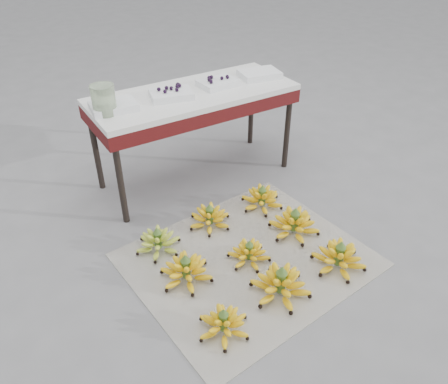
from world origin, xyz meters
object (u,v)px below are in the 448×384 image
tray_right (218,83)px  tray_far_right (259,74)px  bunch_front_center (281,284)px  bunch_back_center (210,218)px  bunch_mid_center (249,253)px  bunch_back_right (262,199)px  bunch_mid_left (186,271)px  bunch_front_left (224,324)px  glass_jar (104,100)px  bunch_front_right (339,258)px  vendor_table (194,102)px  tray_far_left (114,106)px  tray_left (171,94)px  bunch_mid_right (294,224)px  bunch_back_left (158,242)px  newspaper_mat (248,259)px

tray_right → tray_far_right: 0.33m
bunch_front_center → bunch_back_center: 0.68m
bunch_mid_center → bunch_back_right: 0.52m
bunch_back_center → bunch_mid_left: bearing=-113.8°
bunch_front_left → glass_jar: glass_jar is taller
bunch_front_right → vendor_table: (-0.20, 1.23, 0.51)m
bunch_mid_center → tray_far_left: size_ratio=0.89×
bunch_front_left → bunch_mid_center: (0.38, 0.33, -0.00)m
bunch_back_right → glass_jar: bearing=157.6°
bunch_mid_left → tray_left: 1.12m
bunch_front_right → bunch_mid_right: 0.36m
vendor_table → tray_far_left: bearing=-179.5°
bunch_front_right → bunch_mid_left: bunch_front_right is taller
bunch_back_left → bunch_mid_center: bearing=-21.8°
bunch_front_center → vendor_table: bearing=82.2°
bunch_mid_right → tray_right: bearing=81.0°
bunch_mid_center → bunch_back_center: (-0.03, 0.39, 0.01)m
newspaper_mat → bunch_mid_right: size_ratio=3.62×
bunch_back_right → bunch_front_left: bearing=-124.5°
newspaper_mat → tray_left: 1.13m
tray_far_left → glass_jar: bearing=-154.4°
bunch_mid_left → bunch_back_right: (0.73, 0.32, -0.00)m
bunch_front_right → glass_jar: (-0.80, 1.20, 0.67)m
bunch_back_center → tray_right: 0.91m
bunch_front_center → glass_jar: glass_jar is taller
bunch_front_left → bunch_back_right: bunch_back_right is taller
vendor_table → bunch_mid_left: bearing=-122.1°
bunch_mid_left → tray_right: size_ratio=1.17×
bunch_front_right → tray_far_right: tray_far_right is taller
bunch_mid_right → bunch_back_center: 0.51m
bunch_back_left → tray_left: size_ratio=1.13×
bunch_front_left → bunch_front_center: size_ratio=0.82×
bunch_back_right → tray_far_left: 1.09m
tray_far_right → glass_jar: 1.12m
bunch_back_left → bunch_back_center: bunch_back_center is taller
newspaper_mat → tray_left: tray_left is taller
bunch_front_left → vendor_table: bearing=68.3°
bunch_front_right → bunch_mid_right: (-0.02, 0.36, 0.00)m
bunch_back_center → tray_left: size_ratio=1.15×
bunch_front_left → tray_far_right: (1.08, 1.26, 0.61)m
bunch_back_right → tray_left: tray_left is taller
newspaper_mat → bunch_front_center: size_ratio=3.97×
bunch_front_center → vendor_table: size_ratio=0.23×
newspaper_mat → bunch_mid_right: (0.37, 0.05, 0.07)m
bunch_mid_right → bunch_back_center: bearing=131.3°
bunch_mid_center → tray_right: size_ratio=0.98×
bunch_front_right → bunch_back_right: size_ratio=1.18×
bunch_front_center → bunch_mid_right: size_ratio=0.91×
newspaper_mat → bunch_back_left: bearing=138.7°
tray_left → tray_far_right: 0.68m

